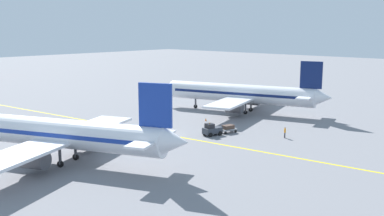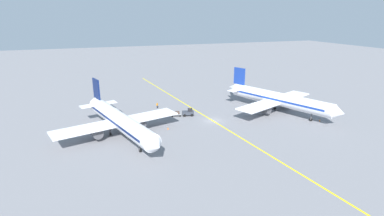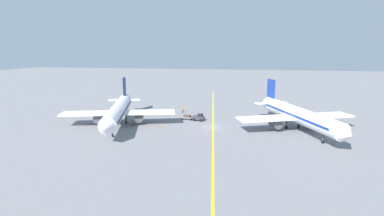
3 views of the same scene
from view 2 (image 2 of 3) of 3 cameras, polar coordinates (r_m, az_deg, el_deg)
name	(u,v)px [view 2 (image 2 of 3)]	position (r m, az deg, el deg)	size (l,w,h in m)	color
ground_plane	(213,121)	(76.11, 4.00, -2.46)	(400.00, 400.00, 0.00)	slate
apron_yellow_centreline	(213,121)	(76.11, 4.00, -2.46)	(0.40, 120.00, 0.01)	yellow
airplane_at_gate	(277,99)	(85.07, 15.95, 1.65)	(27.90, 34.02, 10.60)	white
airplane_adjacent_stand	(119,120)	(67.19, -13.76, -2.28)	(28.36, 34.96, 10.60)	white
baggage_tug_dark	(188,112)	(79.55, -0.69, -0.85)	(3.26, 2.29, 2.11)	#333842
baggage_cart_trailing	(176,113)	(79.32, -3.06, -1.04)	(2.85, 1.94, 1.24)	gray
ground_crew_worker	(157,105)	(86.47, -6.65, 0.52)	(0.48, 0.39, 1.68)	#23232D
traffic_cone_near_nose	(320,120)	(82.22, 23.17, -2.14)	(0.32, 0.32, 0.55)	orange
traffic_cone_mid_apron	(168,128)	(70.48, -4.59, -3.87)	(0.32, 0.32, 0.55)	orange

